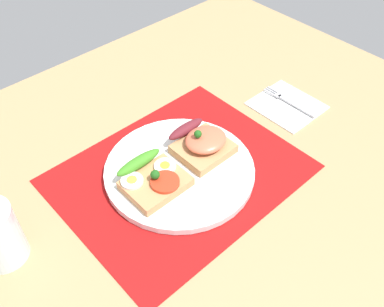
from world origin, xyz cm
name	(u,v)px	position (x,y,z in cm)	size (l,w,h in cm)	color
ground_plane	(180,180)	(0.00, 0.00, -1.60)	(120.00, 90.00, 3.20)	tan
placemat	(180,173)	(0.00, 0.00, 0.15)	(41.02, 32.90, 0.30)	#9F1111
plate	(179,170)	(0.00, 0.00, 0.94)	(26.42, 26.42, 1.28)	white
sandwich_egg_tomato	(153,179)	(-5.71, 0.20, 2.88)	(10.20, 9.64, 3.81)	tan
sandwich_salmon	(202,143)	(5.99, 0.53, 3.41)	(9.46, 10.02, 5.23)	tan
napkin	(287,105)	(29.12, -0.85, 0.30)	(12.16, 12.97, 0.60)	white
fork	(288,101)	(29.85, -0.43, 0.76)	(1.62, 12.89, 0.32)	#B7B7BC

